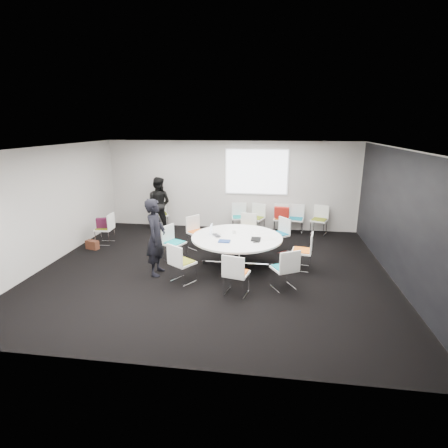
# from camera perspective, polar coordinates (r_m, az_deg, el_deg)

# --- Properties ---
(room_shell) EXTENTS (8.08, 7.08, 2.88)m
(room_shell) POSITION_cam_1_polar(r_m,az_deg,el_deg) (7.83, -1.17, 2.05)
(room_shell) COLOR black
(room_shell) RESTS_ON ground
(conference_table) EXTENTS (2.14, 2.14, 0.73)m
(conference_table) POSITION_cam_1_polar(r_m,az_deg,el_deg) (8.31, 2.10, -3.37)
(conference_table) COLOR silver
(conference_table) RESTS_ON ground
(projection_screen) EXTENTS (1.90, 0.03, 1.35)m
(projection_screen) POSITION_cam_1_polar(r_m,az_deg,el_deg) (11.07, 5.33, 8.45)
(projection_screen) COLOR white
(projection_screen) RESTS_ON room_shell
(chair_ring_a) EXTENTS (0.52, 0.53, 0.88)m
(chair_ring_a) POSITION_cam_1_polar(r_m,az_deg,el_deg) (8.39, 12.60, -5.44)
(chair_ring_a) COLOR silver
(chair_ring_a) RESTS_ON ground
(chair_ring_b) EXTENTS (0.64, 0.64, 0.88)m
(chair_ring_b) POSITION_cam_1_polar(r_m,az_deg,el_deg) (9.50, 8.89, -2.69)
(chair_ring_b) COLOR silver
(chair_ring_b) RESTS_ON ground
(chair_ring_c) EXTENTS (0.55, 0.54, 0.88)m
(chair_ring_c) POSITION_cam_1_polar(r_m,az_deg,el_deg) (9.82, 3.68, -1.90)
(chair_ring_c) COLOR silver
(chair_ring_c) RESTS_ON ground
(chair_ring_d) EXTENTS (0.64, 0.64, 0.88)m
(chair_ring_d) POSITION_cam_1_polar(r_m,az_deg,el_deg) (9.59, -4.33, -2.35)
(chair_ring_d) COLOR silver
(chair_ring_d) RESTS_ON ground
(chair_ring_e) EXTENTS (0.60, 0.60, 0.88)m
(chair_ring_e) POSITION_cam_1_polar(r_m,az_deg,el_deg) (8.81, -8.11, -4.16)
(chair_ring_e) COLOR silver
(chair_ring_e) RESTS_ON ground
(chair_ring_f) EXTENTS (0.63, 0.63, 0.88)m
(chair_ring_f) POSITION_cam_1_polar(r_m,az_deg,el_deg) (7.59, -6.83, -7.49)
(chair_ring_f) COLOR silver
(chair_ring_f) RESTS_ON ground
(chair_ring_g) EXTENTS (0.55, 0.54, 0.88)m
(chair_ring_g) POSITION_cam_1_polar(r_m,az_deg,el_deg) (7.03, 2.00, -9.37)
(chair_ring_g) COLOR silver
(chair_ring_g) RESTS_ON ground
(chair_ring_h) EXTENTS (0.62, 0.61, 0.88)m
(chair_ring_h) POSITION_cam_1_polar(r_m,az_deg,el_deg) (7.36, 9.80, -8.40)
(chair_ring_h) COLOR silver
(chair_ring_h) RESTS_ON ground
(chair_back_a) EXTENTS (0.52, 0.51, 0.88)m
(chair_back_a) POSITION_cam_1_polar(r_m,az_deg,el_deg) (11.08, 2.49, 0.20)
(chair_back_a) COLOR silver
(chair_back_a) RESTS_ON ground
(chair_back_b) EXTENTS (0.59, 0.59, 0.88)m
(chair_back_b) POSITION_cam_1_polar(r_m,az_deg,el_deg) (11.04, 5.25, 0.09)
(chair_back_b) COLOR silver
(chair_back_b) RESTS_ON ground
(chair_back_c) EXTENTS (0.48, 0.47, 0.88)m
(chair_back_c) POSITION_cam_1_polar(r_m,az_deg,el_deg) (11.09, 9.27, 0.01)
(chair_back_c) COLOR silver
(chair_back_c) RESTS_ON ground
(chair_back_d) EXTENTS (0.53, 0.52, 0.88)m
(chair_back_d) POSITION_cam_1_polar(r_m,az_deg,el_deg) (11.11, 11.59, -0.08)
(chair_back_d) COLOR silver
(chair_back_d) RESTS_ON ground
(chair_back_e) EXTENTS (0.59, 0.59, 0.88)m
(chair_back_e) POSITION_cam_1_polar(r_m,az_deg,el_deg) (11.18, 15.22, -0.22)
(chair_back_e) COLOR silver
(chair_back_e) RESTS_ON ground
(chair_spare_left) EXTENTS (0.47, 0.48, 0.88)m
(chair_spare_left) POSITION_cam_1_polar(r_m,az_deg,el_deg) (10.45, -18.78, -1.63)
(chair_spare_left) COLOR silver
(chair_spare_left) RESTS_ON ground
(chair_person_back) EXTENTS (0.61, 0.60, 0.88)m
(chair_person_back) POSITION_cam_1_polar(r_m,az_deg,el_deg) (11.65, -10.29, 0.73)
(chair_person_back) COLOR silver
(chair_person_back) RESTS_ON ground
(person_main) EXTENTS (0.42, 0.64, 1.74)m
(person_main) POSITION_cam_1_polar(r_m,az_deg,el_deg) (7.90, -11.06, -2.13)
(person_main) COLOR black
(person_main) RESTS_ON ground
(person_back) EXTENTS (0.88, 0.71, 1.70)m
(person_back) POSITION_cam_1_polar(r_m,az_deg,el_deg) (11.36, -10.65, 3.31)
(person_back) COLOR black
(person_back) RESTS_ON ground
(laptop) EXTENTS (0.32, 0.35, 0.02)m
(laptop) POSITION_cam_1_polar(r_m,az_deg,el_deg) (8.31, -0.97, -1.83)
(laptop) COLOR #333338
(laptop) RESTS_ON conference_table
(laptop_lid) EXTENTS (0.02, 0.30, 0.22)m
(laptop_lid) POSITION_cam_1_polar(r_m,az_deg,el_deg) (8.37, -2.10, -0.86)
(laptop_lid) COLOR silver
(laptop_lid) RESTS_ON conference_table
(notebook_black) EXTENTS (0.22, 0.30, 0.02)m
(notebook_black) POSITION_cam_1_polar(r_m,az_deg,el_deg) (8.07, 5.23, -2.47)
(notebook_black) COLOR black
(notebook_black) RESTS_ON conference_table
(tablet_folio) EXTENTS (0.27, 0.21, 0.03)m
(tablet_folio) POSITION_cam_1_polar(r_m,az_deg,el_deg) (7.88, 0.05, -2.82)
(tablet_folio) COLOR navy
(tablet_folio) RESTS_ON conference_table
(papers_right) EXTENTS (0.36, 0.30, 0.00)m
(papers_right) POSITION_cam_1_polar(r_m,az_deg,el_deg) (8.54, 5.63, -1.48)
(papers_right) COLOR white
(papers_right) RESTS_ON conference_table
(papers_front) EXTENTS (0.35, 0.29, 0.00)m
(papers_front) POSITION_cam_1_polar(r_m,az_deg,el_deg) (8.16, 7.33, -2.39)
(papers_front) COLOR silver
(papers_front) RESTS_ON conference_table
(cup) EXTENTS (0.08, 0.08, 0.09)m
(cup) POSITION_cam_1_polar(r_m,az_deg,el_deg) (8.47, 1.65, -1.26)
(cup) COLOR white
(cup) RESTS_ON conference_table
(phone) EXTENTS (0.15, 0.11, 0.01)m
(phone) POSITION_cam_1_polar(r_m,az_deg,el_deg) (7.87, 5.28, -2.98)
(phone) COLOR black
(phone) RESTS_ON conference_table
(maroon_bag) EXTENTS (0.42, 0.26, 0.28)m
(maroon_bag) POSITION_cam_1_polar(r_m,az_deg,el_deg) (10.37, -19.03, 0.19)
(maroon_bag) COLOR #431129
(maroon_bag) RESTS_ON chair_spare_left
(brown_bag) EXTENTS (0.39, 0.26, 0.24)m
(brown_bag) POSITION_cam_1_polar(r_m,az_deg,el_deg) (10.19, -20.70, -3.19)
(brown_bag) COLOR #492417
(brown_bag) RESTS_ON ground
(red_jacket) EXTENTS (0.46, 0.22, 0.36)m
(red_jacket) POSITION_cam_1_polar(r_m,az_deg,el_deg) (10.76, 9.39, 1.85)
(red_jacket) COLOR #A91D14
(red_jacket) RESTS_ON chair_back_c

